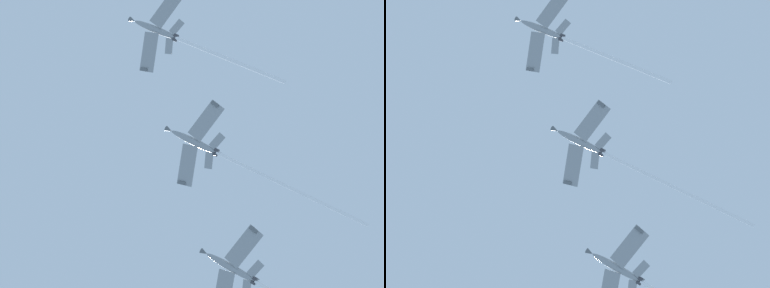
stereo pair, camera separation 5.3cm
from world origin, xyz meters
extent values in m
ellipsoid|color=gray|center=(-15.51, 36.15, 155.71)|extent=(3.68, 11.36, 6.77)
cone|color=#595E60|center=(-16.63, 30.32, 158.81)|extent=(1.55, 2.16, 1.81)
ellipsoid|color=black|center=(-15.81, 34.59, 157.21)|extent=(1.53, 3.03, 2.10)
cube|color=gray|center=(-10.18, 35.80, 155.25)|extent=(9.17, 3.78, 1.85)
cube|color=gray|center=(-20.60, 37.79, 155.25)|extent=(9.55, 6.75, 1.85)
cube|color=#595E60|center=(-24.56, 38.87, 155.22)|extent=(1.33, 1.79, 0.94)
cube|color=gray|center=(-12.44, 40.07, 153.39)|extent=(3.78, 2.11, 0.98)
cube|color=gray|center=(-16.92, 40.92, 153.39)|extent=(3.96, 3.20, 0.98)
cube|color=#595E60|center=(-14.59, 40.96, 154.72)|extent=(0.82, 3.40, 3.59)
cylinder|color=#38383D|center=(-14.12, 41.06, 152.93)|extent=(1.02, 1.38, 1.17)
cylinder|color=#38383D|center=(-15.00, 41.23, 152.93)|extent=(1.02, 1.38, 1.17)
cylinder|color=white|center=(-12.20, 53.50, 146.35)|extent=(5.58, 24.92, 13.75)
ellipsoid|color=gray|center=(-31.30, 57.12, 146.15)|extent=(3.67, 11.46, 6.55)
cone|color=#595E60|center=(-32.41, 51.22, 149.12)|extent=(1.54, 2.15, 1.79)
ellipsoid|color=black|center=(-31.60, 55.54, 147.62)|extent=(1.52, 3.04, 2.05)
cube|color=gray|center=(-25.97, 56.80, 145.70)|extent=(9.18, 3.83, 1.78)
cube|color=#595E60|center=(-21.88, 56.36, 145.68)|extent=(0.80, 1.70, 0.91)
cube|color=gray|center=(-36.38, 58.76, 145.70)|extent=(9.56, 6.77, 1.78)
cube|color=#595E60|center=(-40.35, 59.84, 145.68)|extent=(1.33, 1.81, 0.91)
cube|color=gray|center=(-28.23, 61.10, 143.93)|extent=(3.79, 2.13, 0.94)
cube|color=gray|center=(-32.71, 61.95, 143.93)|extent=(3.97, 3.20, 0.94)
cube|color=#595E60|center=(-30.39, 61.96, 145.27)|extent=(0.80, 3.37, 3.57)
cylinder|color=#38383D|center=(-29.90, 62.10, 143.48)|extent=(1.02, 1.38, 1.16)
cylinder|color=#38383D|center=(-30.79, 62.27, 143.48)|extent=(1.02, 1.38, 1.16)
cylinder|color=white|center=(-27.41, 77.78, 135.62)|extent=(6.61, 31.31, 16.23)
ellipsoid|color=gray|center=(-48.38, 77.66, 137.38)|extent=(3.58, 11.48, 6.51)
cone|color=#595E60|center=(-49.44, 71.74, 140.33)|extent=(1.53, 2.15, 1.78)
ellipsoid|color=black|center=(-48.67, 76.07, 138.85)|extent=(1.50, 3.04, 2.04)
cube|color=gray|center=(-43.05, 77.39, 136.94)|extent=(9.20, 3.92, 1.77)
cube|color=#595E60|center=(-38.95, 76.99, 136.92)|extent=(0.81, 1.71, 0.90)
cube|color=gray|center=(-45.35, 81.68, 135.18)|extent=(3.80, 2.16, 0.94)
cube|color=#595E60|center=(-47.52, 82.51, 136.52)|extent=(0.77, 3.37, 3.57)
cylinder|color=#38383D|center=(-47.03, 82.67, 134.74)|extent=(1.01, 1.37, 1.16)
cylinder|color=#38383D|center=(-47.92, 82.82, 134.74)|extent=(1.01, 1.37, 1.16)
camera|label=1|loc=(-17.55, 47.57, 1.95)|focal=62.17mm
camera|label=2|loc=(-17.58, 47.53, 1.95)|focal=62.17mm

